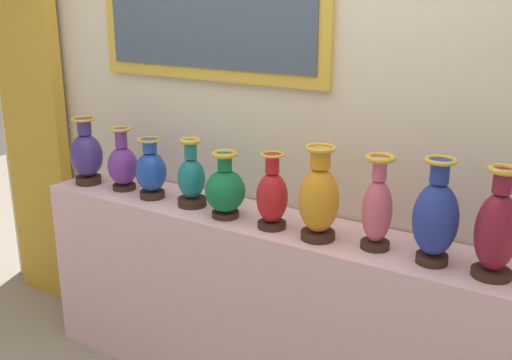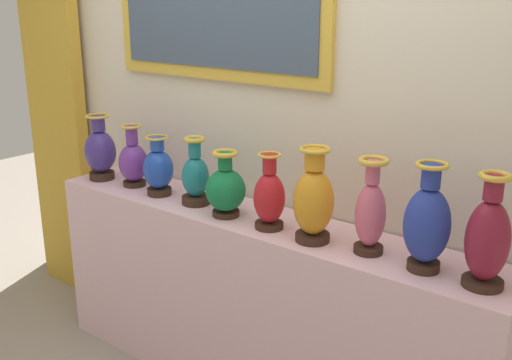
% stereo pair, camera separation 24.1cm
% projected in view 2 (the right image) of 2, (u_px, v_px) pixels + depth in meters
% --- Properties ---
extents(display_shelf, '(2.38, 0.40, 0.92)m').
position_uv_depth(display_shelf, '(256.00, 307.00, 2.89)').
color(display_shelf, beige).
rests_on(display_shelf, ground_plane).
extents(back_wall, '(4.31, 0.14, 2.94)m').
position_uv_depth(back_wall, '(288.00, 89.00, 2.79)').
color(back_wall, beige).
rests_on(back_wall, ground_plane).
extents(curtain_gold, '(0.50, 0.08, 2.72)m').
position_uv_depth(curtain_gold, '(54.00, 85.00, 3.75)').
color(curtain_gold, gold).
rests_on(curtain_gold, ground_plane).
extents(vase_indigo, '(0.17, 0.17, 0.36)m').
position_uv_depth(vase_indigo, '(100.00, 151.00, 3.29)').
color(vase_indigo, '#382319').
rests_on(vase_indigo, display_shelf).
extents(vase_violet, '(0.15, 0.15, 0.33)m').
position_uv_depth(vase_violet, '(133.00, 161.00, 3.18)').
color(vase_violet, '#382319').
rests_on(vase_violet, display_shelf).
extents(vase_sapphire, '(0.16, 0.16, 0.31)m').
position_uv_depth(vase_sapphire, '(158.00, 169.00, 3.04)').
color(vase_sapphire, '#382319').
rests_on(vase_sapphire, display_shelf).
extents(vase_teal, '(0.14, 0.14, 0.33)m').
position_uv_depth(vase_teal, '(195.00, 177.00, 2.90)').
color(vase_teal, '#382319').
rests_on(vase_teal, display_shelf).
extents(vase_emerald, '(0.18, 0.18, 0.31)m').
position_uv_depth(vase_emerald, '(226.00, 189.00, 2.74)').
color(vase_emerald, '#382319').
rests_on(vase_emerald, display_shelf).
extents(vase_crimson, '(0.14, 0.14, 0.34)m').
position_uv_depth(vase_crimson, '(269.00, 197.00, 2.59)').
color(vase_crimson, '#382319').
rests_on(vase_crimson, display_shelf).
extents(vase_amber, '(0.17, 0.17, 0.40)m').
position_uv_depth(vase_amber, '(314.00, 200.00, 2.44)').
color(vase_amber, '#382319').
rests_on(vase_amber, display_shelf).
extents(vase_rose, '(0.12, 0.12, 0.39)m').
position_uv_depth(vase_rose, '(370.00, 212.00, 2.33)').
color(vase_rose, '#382319').
rests_on(vase_rose, display_shelf).
extents(vase_cobalt, '(0.17, 0.17, 0.41)m').
position_uv_depth(vase_cobalt, '(427.00, 224.00, 2.18)').
color(vase_cobalt, '#382319').
rests_on(vase_cobalt, display_shelf).
extents(vase_burgundy, '(0.15, 0.15, 0.41)m').
position_uv_depth(vase_burgundy, '(488.00, 239.00, 2.05)').
color(vase_burgundy, '#382319').
rests_on(vase_burgundy, display_shelf).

